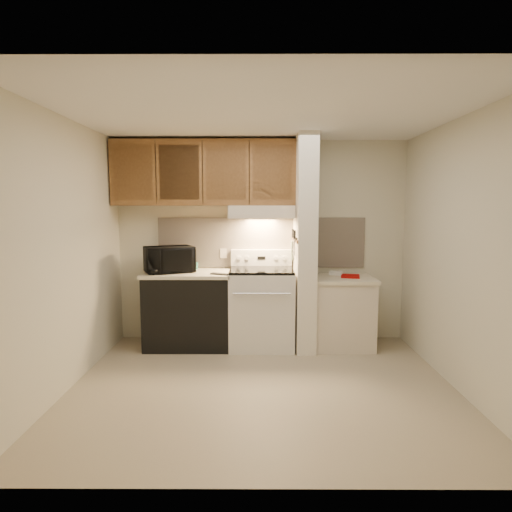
{
  "coord_description": "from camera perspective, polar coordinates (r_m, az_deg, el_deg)",
  "views": [
    {
      "loc": [
        -0.04,
        -3.89,
        1.69
      ],
      "look_at": [
        -0.06,
        0.75,
        1.15
      ],
      "focal_mm": 30.0,
      "sensor_mm": 36.0,
      "label": 1
    }
  ],
  "objects": [
    {
      "name": "red_folder",
      "position": [
        5.27,
        12.47,
        -2.64
      ],
      "size": [
        0.27,
        0.33,
        0.01
      ],
      "primitive_type": "cube",
      "rotation": [
        0.0,
        0.0,
        -0.21
      ],
      "color": "#AE0603",
      "rests_on": "right_countertop"
    },
    {
      "name": "range_hood",
      "position": [
        5.17,
        0.75,
        5.91
      ],
      "size": [
        0.78,
        0.44,
        0.15
      ],
      "primitive_type": "cube",
      "color": "beige",
      "rests_on": "upper_cabinets"
    },
    {
      "name": "wall_back",
      "position": [
        5.41,
        0.72,
        1.97
      ],
      "size": [
        3.6,
        2.5,
        0.02
      ],
      "primitive_type": "cube",
      "rotation": [
        1.57,
        0.0,
        0.0
      ],
      "color": "beige",
      "rests_on": "floor"
    },
    {
      "name": "cab_gap_b",
      "position": [
        5.11,
        -7.14,
        11.02
      ],
      "size": [
        0.01,
        0.01,
        0.73
      ],
      "primitive_type": "cube",
      "color": "black",
      "rests_on": "upper_cabinets"
    },
    {
      "name": "knife_blade_a",
      "position": [
        4.86,
        5.21,
        1.05
      ],
      "size": [
        0.01,
        0.03,
        0.16
      ],
      "primitive_type": "cube",
      "color": "silver",
      "rests_on": "knife_strip"
    },
    {
      "name": "knife_handle_d",
      "position": [
        5.11,
        4.98,
        3.01
      ],
      "size": [
        0.02,
        0.02,
        0.1
      ],
      "primitive_type": "cylinder",
      "color": "black",
      "rests_on": "knife_strip"
    },
    {
      "name": "knife_handle_b",
      "position": [
        4.92,
        5.15,
        2.88
      ],
      "size": [
        0.02,
        0.02,
        0.1
      ],
      "primitive_type": "cylinder",
      "color": "black",
      "rests_on": "knife_strip"
    },
    {
      "name": "spoon_rest",
      "position": [
        4.94,
        -4.82,
        -2.4
      ],
      "size": [
        0.23,
        0.16,
        0.02
      ],
      "primitive_type": "cube",
      "rotation": [
        0.0,
        0.0,
        -0.43
      ],
      "color": "black",
      "rests_on": "left_countertop"
    },
    {
      "name": "oven_mitt",
      "position": [
        5.25,
        4.86,
        0.74
      ],
      "size": [
        0.03,
        0.1,
        0.23
      ],
      "primitive_type": "cube",
      "color": "gray",
      "rests_on": "partition_pillar"
    },
    {
      "name": "cab_gap_c",
      "position": [
        5.07,
        -0.91,
        11.1
      ],
      "size": [
        0.01,
        0.01,
        0.73
      ],
      "primitive_type": "cube",
      "color": "black",
      "rests_on": "upper_cabinets"
    },
    {
      "name": "knife_blade_d",
      "position": [
        5.11,
        4.97,
        1.33
      ],
      "size": [
        0.01,
        0.04,
        0.16
      ],
      "primitive_type": "cube",
      "color": "silver",
      "rests_on": "knife_strip"
    },
    {
      "name": "range_body",
      "position": [
        5.19,
        0.74,
        -7.07
      ],
      "size": [
        0.76,
        0.65,
        0.92
      ],
      "primitive_type": "cube",
      "color": "silver",
      "rests_on": "floor"
    },
    {
      "name": "oven_window",
      "position": [
        4.88,
        0.77,
        -7.5
      ],
      "size": [
        0.5,
        0.01,
        0.3
      ],
      "primitive_type": "cube",
      "color": "black",
      "rests_on": "range_body"
    },
    {
      "name": "knife_blade_b",
      "position": [
        4.96,
        5.11,
        1.05
      ],
      "size": [
        0.01,
        0.04,
        0.18
      ],
      "primitive_type": "cube",
      "color": "silver",
      "rests_on": "knife_strip"
    },
    {
      "name": "range_knob_right_outer",
      "position": [
        5.33,
        3.74,
        -0.27
      ],
      "size": [
        0.05,
        0.02,
        0.05
      ],
      "primitive_type": "cylinder",
      "rotation": [
        1.57,
        0.0,
        0.0
      ],
      "color": "silver",
      "rests_on": "range_backguard"
    },
    {
      "name": "cooktop",
      "position": [
        5.1,
        0.75,
        -1.88
      ],
      "size": [
        0.74,
        0.64,
        0.03
      ],
      "primitive_type": "cube",
      "color": "black",
      "rests_on": "range_body"
    },
    {
      "name": "wall_right",
      "position": [
        4.33,
        25.48,
        0.14
      ],
      "size": [
        0.02,
        3.0,
        2.5
      ],
      "primitive_type": "cube",
      "color": "beige",
      "rests_on": "floor"
    },
    {
      "name": "knife_handle_c",
      "position": [
        5.03,
        5.05,
        2.96
      ],
      "size": [
        0.02,
        0.02,
        0.1
      ],
      "primitive_type": "cylinder",
      "color": "black",
      "rests_on": "knife_strip"
    },
    {
      "name": "upper_cabinets",
      "position": [
        5.27,
        -6.91,
        10.89
      ],
      "size": [
        2.18,
        0.33,
        0.77
      ],
      "primitive_type": "cube",
      "color": "brown",
      "rests_on": "wall_back"
    },
    {
      "name": "oven_handle",
      "position": [
        4.79,
        0.78,
        -5.06
      ],
      "size": [
        0.65,
        0.02,
        0.02
      ],
      "primitive_type": "cylinder",
      "rotation": [
        0.0,
        1.57,
        0.0
      ],
      "color": "silver",
      "rests_on": "range_body"
    },
    {
      "name": "knife_blade_e",
      "position": [
        5.18,
        4.91,
        1.29
      ],
      "size": [
        0.01,
        0.04,
        0.18
      ],
      "primitive_type": "cube",
      "color": "silver",
      "rests_on": "knife_strip"
    },
    {
      "name": "hood_lip",
      "position": [
        4.96,
        0.77,
        5.36
      ],
      "size": [
        0.78,
        0.04,
        0.06
      ],
      "primitive_type": "cube",
      "color": "beige",
      "rests_on": "range_hood"
    },
    {
      "name": "range_backguard",
      "position": [
        5.37,
        0.72,
        -0.21
      ],
      "size": [
        0.76,
        0.08,
        0.2
      ],
      "primitive_type": "cube",
      "color": "silver",
      "rests_on": "range_body"
    },
    {
      "name": "partition_pillar",
      "position": [
        5.09,
        6.51,
        1.63
      ],
      "size": [
        0.22,
        0.7,
        2.5
      ],
      "primitive_type": "cube",
      "color": "silver",
      "rests_on": "floor"
    },
    {
      "name": "white_box",
      "position": [
        5.37,
        10.6,
        -2.26
      ],
      "size": [
        0.18,
        0.15,
        0.04
      ],
      "primitive_type": "cube",
      "rotation": [
        0.0,
        0.0,
        -0.33
      ],
      "color": "white",
      "rests_on": "right_countertop"
    },
    {
      "name": "range_display",
      "position": [
        5.33,
        0.73,
        -0.27
      ],
      "size": [
        0.1,
        0.01,
        0.04
      ],
      "primitive_type": "cube",
      "color": "black",
      "rests_on": "range_backguard"
    },
    {
      "name": "pillar_trim",
      "position": [
        5.07,
        5.21,
        2.2
      ],
      "size": [
        0.01,
        0.7,
        0.04
      ],
      "primitive_type": "cube",
      "color": "brown",
      "rests_on": "partition_pillar"
    },
    {
      "name": "ceiling",
      "position": [
        3.97,
        0.93,
        18.39
      ],
      "size": [
        3.6,
        3.6,
        0.0
      ],
      "primitive_type": "plane",
      "rotation": [
        3.14,
        0.0,
        0.0
      ],
      "color": "white",
      "rests_on": "wall_back"
    },
    {
      "name": "range_knob_left_outer",
      "position": [
        5.33,
        -2.29,
        -0.27
      ],
      "size": [
        0.05,
        0.02,
        0.05
      ],
      "primitive_type": "cylinder",
      "rotation": [
        1.57,
        0.0,
        0.0
      ],
      "color": "silver",
      "rests_on": "range_backguard"
    },
    {
      "name": "teal_jar",
      "position": [
        5.38,
        -8.15,
        -1.29
      ],
      "size": [
        0.1,
        0.1,
        0.09
      ],
      "primitive_type": "cylinder",
      "rotation": [
        0.0,
        0.0,
        -0.41
      ],
      "color": "#2D6E60",
      "rests_on": "left_countertop"
    },
    {
      "name": "right_countertop",
      "position": [
        5.21,
        11.48,
        -3.0
      ],
      "size": [
        0.74,
        0.64,
        0.04
      ],
      "primitive_type": "cube",
      "color": "beige",
      "rests_on": "right_cab_base"
    },
    {
      "name": "cab_door_d",
      "position": [
        5.07,
        2.23,
        11.09
      ],
      "size": [
        0.46,
        0.01,
        0.63
      ],
      "primitive_type": "cube",
      "color": "brown",
      "rests_on": "upper_cabinets"
    },
    {
      "name": "cab_door_c",
      "position": [
        5.08,
        -4.04,
        11.07
      ],
      "size": [
        0.46,
        0.01,
        0.63
      ],
      "primitive_type": "cube",
      "color": "brown",
      "rests_on": "upper_cabinets"
    },
    {
      "name": "backsplash",
      "position": [
        5.4,
        0.72,
        1.8
      ],
      "size": [
        2.6,
        0.02,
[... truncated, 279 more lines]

